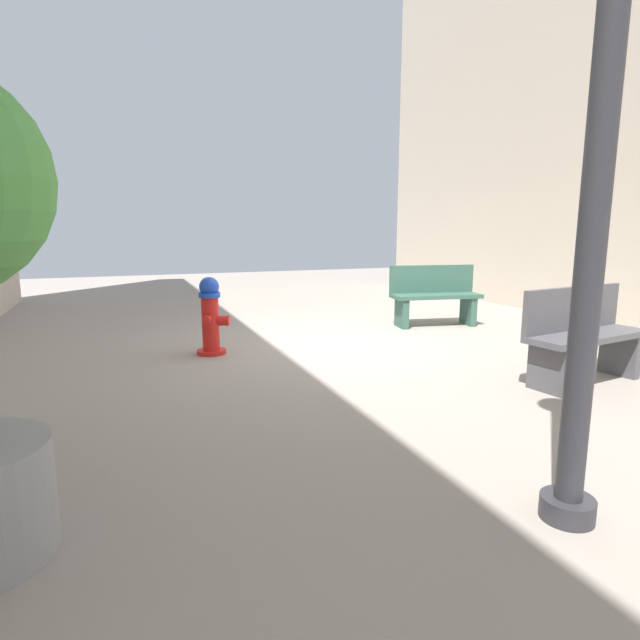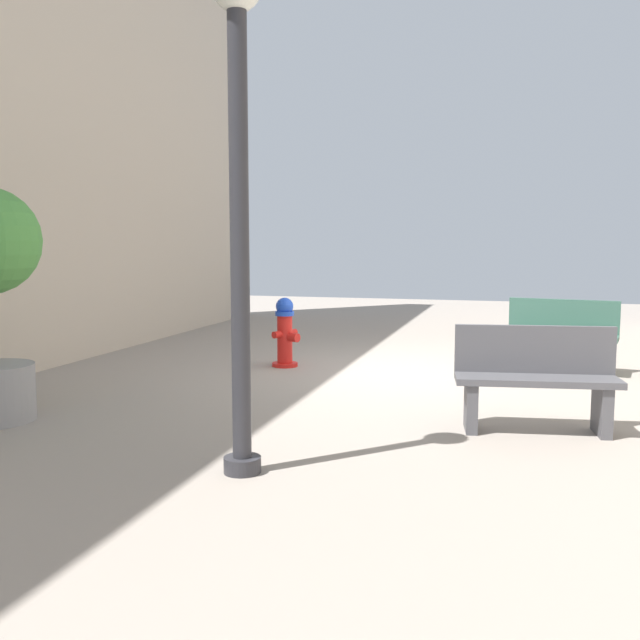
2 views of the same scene
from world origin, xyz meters
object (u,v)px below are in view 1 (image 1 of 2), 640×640
at_px(fire_hydrant, 211,316).
at_px(bench_far, 582,335).
at_px(bench_near, 434,295).
at_px(street_lamp, 609,57).

xyz_separation_m(fire_hydrant, bench_far, (-3.25, 2.53, 0.01)).
bearing_deg(bench_far, bench_near, -96.81).
relative_size(bench_near, bench_far, 0.98).
distance_m(fire_hydrant, bench_far, 4.11).
bearing_deg(fire_hydrant, street_lamp, 104.57).
xyz_separation_m(bench_far, street_lamp, (2.11, 1.83, 1.80)).
xyz_separation_m(bench_near, street_lamp, (2.49, 4.97, 1.81)).
distance_m(bench_far, street_lamp, 3.33).
bearing_deg(street_lamp, bench_near, -116.58).
bearing_deg(bench_near, bench_far, 83.19).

